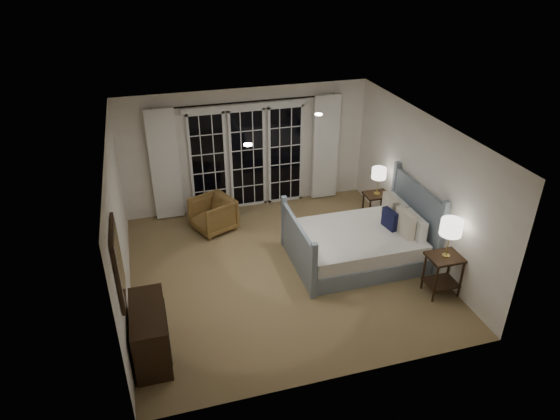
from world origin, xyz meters
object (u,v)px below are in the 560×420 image
object	(u,v)px
nightstand_right	(376,203)
lamp_left	(451,228)
bed	(360,243)
armchair	(213,214)
dresser	(150,333)
nightstand_left	(443,269)
lamp_right	(379,174)

from	to	relation	value
nightstand_right	lamp_left	xyz separation A→B (m)	(0.01, -2.38, 0.80)
bed	armchair	distance (m)	2.87
dresser	bed	bearing A→B (deg)	20.51
nightstand_left	lamp_left	bearing A→B (deg)	153.43
armchair	dresser	bearing A→B (deg)	-46.59
nightstand_right	dresser	size ratio (longest dim) A/B	0.57
bed	dresser	distance (m)	3.89
nightstand_left	lamp_right	size ratio (longest dim) A/B	1.28
nightstand_left	lamp_right	world-z (taller)	lamp_right
armchair	dresser	xyz separation A→B (m)	(-1.34, -3.08, 0.05)
nightstand_left	nightstand_right	world-z (taller)	nightstand_left
bed	armchair	xyz separation A→B (m)	(-2.30, 1.71, 0.00)
lamp_right	lamp_left	bearing A→B (deg)	-89.82
dresser	nightstand_right	bearing A→B (deg)	29.11
lamp_right	bed	bearing A→B (deg)	-126.44
dresser	lamp_left	bearing A→B (deg)	1.53
lamp_left	dresser	world-z (taller)	lamp_left
bed	dresser	world-z (taller)	bed
lamp_left	dresser	size ratio (longest dim) A/B	0.58
bed	nightstand_right	world-z (taller)	bed
bed	lamp_left	world-z (taller)	lamp_left
bed	dresser	size ratio (longest dim) A/B	2.05
armchair	nightstand_right	bearing A→B (deg)	56.49
nightstand_left	lamp_right	xyz separation A→B (m)	(-0.01, 2.38, 0.59)
armchair	lamp_right	bearing A→B (deg)	56.49
nightstand_right	lamp_left	distance (m)	2.51
nightstand_left	dresser	xyz separation A→B (m)	(-4.49, -0.12, -0.08)
bed	dresser	xyz separation A→B (m)	(-3.65, -1.36, 0.06)
nightstand_right	lamp_right	world-z (taller)	lamp_right
nightstand_right	nightstand_left	bearing A→B (deg)	-89.82
armchair	lamp_left	bearing A→B (deg)	23.75
armchair	dresser	distance (m)	3.36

